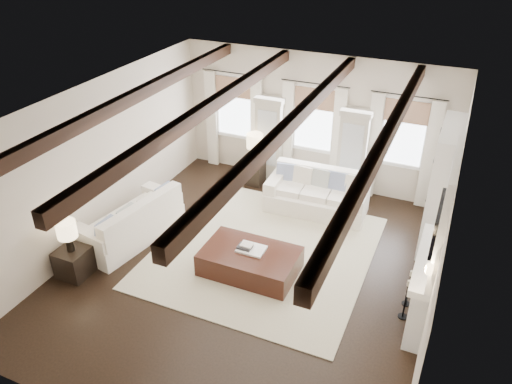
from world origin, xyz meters
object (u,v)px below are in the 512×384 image
at_px(sofa_back, 317,195).
at_px(sofa_left, 133,223).
at_px(ottoman, 250,261).
at_px(side_table_back, 255,171).
at_px(side_table_front, 74,262).

height_order(sofa_back, sofa_left, sofa_left).
bearing_deg(ottoman, sofa_left, 179.62).
bearing_deg(sofa_back, sofa_left, -139.74).
xyz_separation_m(ottoman, side_table_back, (-1.31, 3.19, 0.09)).
height_order(side_table_front, side_table_back, side_table_back).
distance_m(sofa_back, side_table_back, 1.87).
relative_size(sofa_left, side_table_front, 4.29).
distance_m(sofa_back, sofa_left, 4.05).
bearing_deg(side_table_back, ottoman, -67.65).
bearing_deg(sofa_left, side_table_front, -103.02).
relative_size(sofa_back, sofa_left, 0.95).
distance_m(sofa_back, side_table_front, 5.27).
distance_m(ottoman, side_table_back, 3.45).
distance_m(side_table_front, side_table_back, 4.86).
distance_m(sofa_left, side_table_back, 3.44).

